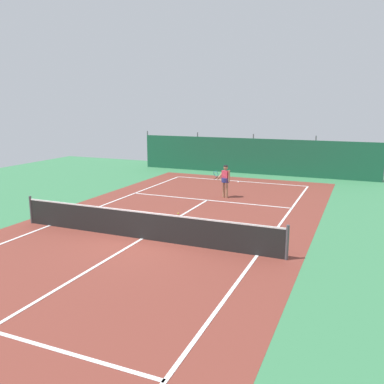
# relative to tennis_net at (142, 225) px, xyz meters

# --- Properties ---
(ground_plane) EXTENTS (36.00, 36.00, 0.00)m
(ground_plane) POSITION_rel_tennis_net_xyz_m (0.00, 0.00, -0.51)
(ground_plane) COLOR #387A4C
(court_surface) EXTENTS (11.02, 26.60, 0.01)m
(court_surface) POSITION_rel_tennis_net_xyz_m (0.00, 0.00, -0.51)
(court_surface) COLOR brown
(court_surface) RESTS_ON ground
(tennis_net) EXTENTS (10.12, 0.10, 1.10)m
(tennis_net) POSITION_rel_tennis_net_xyz_m (0.00, 0.00, 0.00)
(tennis_net) COLOR black
(tennis_net) RESTS_ON ground
(back_fence) EXTENTS (16.30, 0.98, 2.70)m
(back_fence) POSITION_rel_tennis_net_xyz_m (-0.00, 15.49, 0.16)
(back_fence) COLOR #195138
(back_fence) RESTS_ON ground
(tennis_player) EXTENTS (0.84, 0.65, 1.64)m
(tennis_player) POSITION_rel_tennis_net_xyz_m (0.60, 7.35, 0.45)
(tennis_player) COLOR #9E7051
(tennis_player) RESTS_ON ground
(tennis_ball_near_player) EXTENTS (0.07, 0.07, 0.07)m
(tennis_ball_near_player) POSITION_rel_tennis_net_xyz_m (-0.64, 11.24, -0.48)
(tennis_ball_near_player) COLOR #CCDB33
(tennis_ball_near_player) RESTS_ON ground
(tennis_ball_midcourt) EXTENTS (0.07, 0.07, 0.07)m
(tennis_ball_midcourt) POSITION_rel_tennis_net_xyz_m (-0.23, 3.49, -0.48)
(tennis_ball_midcourt) COLOR #CCDB33
(tennis_ball_midcourt) RESTS_ON ground
(parked_car) EXTENTS (2.44, 4.40, 1.68)m
(parked_car) POSITION_rel_tennis_net_xyz_m (-3.44, 17.94, 0.33)
(parked_car) COLOR navy
(parked_car) RESTS_ON ground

